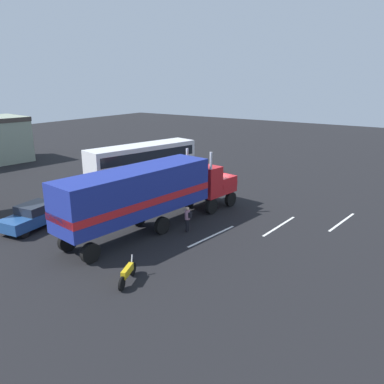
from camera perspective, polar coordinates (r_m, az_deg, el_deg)
ground_plane at (r=29.93m, az=2.64°, el=-1.69°), size 120.00×120.00×0.00m
lane_stripe_near at (r=23.85m, az=2.97°, el=-6.55°), size 4.38×0.76×0.01m
lane_stripe_mid at (r=26.02m, az=12.84°, el=-4.95°), size 4.40×0.54×0.01m
lane_stripe_far at (r=27.98m, az=21.35°, el=-4.16°), size 4.39×0.69×0.01m
semi_truck at (r=24.27m, az=-6.20°, el=0.10°), size 14.37×4.37×4.50m
person_bystander at (r=24.23m, az=-0.64°, el=-3.90°), size 0.34×0.47×1.63m
parked_bus at (r=36.59m, az=-7.34°, el=4.90°), size 11.29×5.04×3.40m
parked_car at (r=26.94m, az=-22.34°, el=-3.25°), size 4.61×2.39×1.57m
motorcycle at (r=18.84m, az=-9.55°, el=-11.79°), size 1.99×0.89×1.12m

